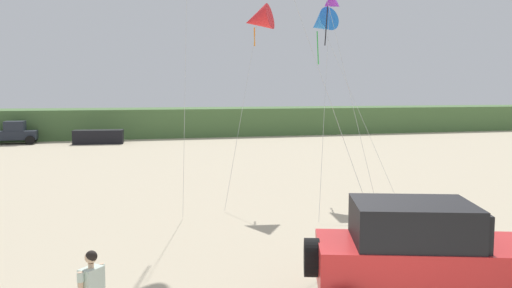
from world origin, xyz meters
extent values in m
cube|color=#4C703D|center=(5.14, 48.90, 1.41)|extent=(90.00, 8.17, 2.82)
cube|color=red|center=(2.21, 2.72, 1.01)|extent=(4.76, 3.21, 0.90)
cube|color=black|center=(1.88, 2.84, 1.86)|extent=(2.76, 2.43, 0.80)
cube|color=black|center=(3.01, 2.44, 1.82)|extent=(0.65, 1.61, 0.72)
cylinder|color=black|center=(0.03, 3.50, 1.11)|extent=(0.54, 0.83, 0.77)
cylinder|color=black|center=(4.21, 3.10, 0.42)|extent=(0.89, 0.56, 0.84)
cylinder|color=black|center=(4.21, 3.10, 0.42)|extent=(0.46, 0.43, 0.38)
cylinder|color=black|center=(0.91, 4.28, 0.42)|extent=(0.89, 0.56, 0.84)
cylinder|color=black|center=(0.91, 4.28, 0.42)|extent=(0.46, 0.43, 0.38)
cube|color=silver|center=(-4.18, 3.31, 1.09)|extent=(0.46, 0.47, 0.54)
cylinder|color=#DBB28E|center=(-4.36, 3.13, 1.08)|extent=(0.09, 0.09, 0.56)
cylinder|color=silver|center=(-4.36, 3.13, 1.27)|extent=(0.11, 0.11, 0.16)
cylinder|color=#DBB28E|center=(-4.01, 3.50, 1.08)|extent=(0.09, 0.09, 0.56)
cylinder|color=silver|center=(-4.01, 3.50, 1.27)|extent=(0.11, 0.11, 0.16)
cylinder|color=#DBB28E|center=(-4.18, 3.31, 1.40)|extent=(0.10, 0.10, 0.08)
sphere|color=#DBB28E|center=(-4.18, 3.31, 1.54)|extent=(0.21, 0.21, 0.21)
sphere|color=black|center=(-4.17, 3.30, 1.56)|extent=(0.21, 0.21, 0.21)
cube|color=#1E232D|center=(-11.96, 43.23, 0.76)|extent=(4.62, 1.94, 0.76)
cube|color=#1E232D|center=(-11.41, 43.22, 1.56)|extent=(1.61, 1.81, 0.84)
cylinder|color=black|center=(-10.10, 44.26, 0.38)|extent=(0.76, 0.27, 0.76)
cylinder|color=black|center=(-10.12, 42.16, 0.38)|extent=(0.76, 0.27, 0.76)
cube|color=black|center=(-4.46, 41.42, 0.60)|extent=(4.34, 2.09, 1.20)
cone|color=blue|center=(5.74, 16.54, 7.58)|extent=(1.68, 1.63, 1.61)
cylinder|color=green|center=(5.59, 16.54, 6.46)|extent=(0.05, 0.24, 1.52)
cylinder|color=silver|center=(6.34, 14.00, 3.82)|extent=(1.22, 5.09, 7.54)
cone|color=purple|center=(5.75, 15.63, 8.34)|extent=(1.02, 1.15, 1.06)
cylinder|color=black|center=(5.60, 15.63, 7.33)|extent=(0.05, 0.30, 1.67)
cylinder|color=silver|center=(4.35, 12.82, 4.19)|extent=(2.81, 5.62, 8.30)
cone|color=red|center=(2.49, 15.75, 7.51)|extent=(1.81, 1.69, 1.63)
cylinder|color=orange|center=(2.34, 15.75, 6.79)|extent=(0.05, 0.11, 0.80)
cylinder|color=silver|center=(1.39, 14.19, 3.78)|extent=(2.21, 3.14, 7.47)
cylinder|color=silver|center=(5.02, 13.14, 6.30)|extent=(0.86, 5.50, 12.51)
cylinder|color=silver|center=(-0.92, 13.57, 6.54)|extent=(0.89, 3.25, 12.97)
cylinder|color=silver|center=(2.28, 10.06, 6.74)|extent=(2.88, 5.65, 13.38)
camera|label=1|loc=(-3.88, -5.98, 4.39)|focal=36.66mm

